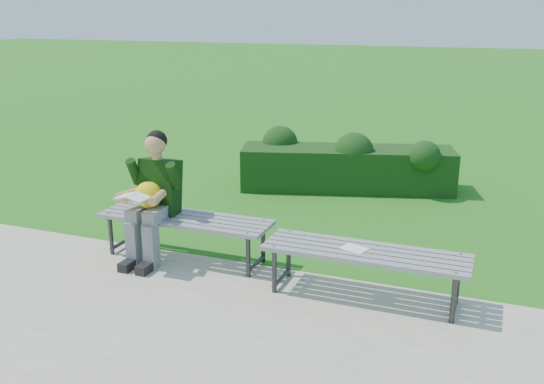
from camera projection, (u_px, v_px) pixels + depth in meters
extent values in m
plane|color=#236E17|center=(244.00, 264.00, 6.17)|extent=(80.00, 80.00, 0.00)
cube|color=#A69F8D|center=(151.00, 349.00, 4.60)|extent=(30.00, 3.50, 0.02)
cube|color=#184318|center=(347.00, 169.00, 8.70)|extent=(3.09, 1.55, 0.60)
sphere|color=#184318|center=(280.00, 144.00, 9.04)|extent=(0.67, 0.67, 0.54)
sphere|color=#184318|center=(354.00, 152.00, 8.50)|extent=(0.69, 0.69, 0.55)
sphere|color=#184318|center=(424.00, 157.00, 8.24)|extent=(0.55, 0.55, 0.44)
cube|color=gray|center=(175.00, 225.00, 5.96)|extent=(1.80, 0.08, 0.04)
cube|color=gray|center=(180.00, 222.00, 6.06)|extent=(1.80, 0.08, 0.04)
cube|color=gray|center=(185.00, 219.00, 6.15)|extent=(1.80, 0.09, 0.04)
cube|color=gray|center=(190.00, 216.00, 6.24)|extent=(1.80, 0.09, 0.04)
cube|color=gray|center=(195.00, 213.00, 6.33)|extent=(1.80, 0.09, 0.04)
cylinder|color=#2D2D30|center=(111.00, 236.00, 6.31)|extent=(0.04, 0.04, 0.41)
cylinder|color=#2D2D30|center=(132.00, 224.00, 6.65)|extent=(0.04, 0.04, 0.41)
cylinder|color=#2D2D30|center=(120.00, 214.00, 6.43)|extent=(0.04, 0.42, 0.04)
cylinder|color=#2D2D30|center=(123.00, 242.00, 6.52)|extent=(0.04, 0.42, 0.04)
cylinder|color=gray|center=(108.00, 214.00, 6.23)|extent=(0.02, 0.02, 0.01)
cylinder|color=gray|center=(131.00, 202.00, 6.60)|extent=(0.02, 0.02, 0.01)
cylinder|color=#2D2D30|center=(248.00, 257.00, 5.77)|extent=(0.04, 0.04, 0.41)
cylinder|color=#2D2D30|center=(263.00, 243.00, 6.11)|extent=(0.04, 0.04, 0.41)
cylinder|color=#2D2D30|center=(256.00, 232.00, 5.89)|extent=(0.04, 0.42, 0.04)
cylinder|color=#2D2D30|center=(256.00, 263.00, 5.98)|extent=(0.04, 0.42, 0.04)
cylinder|color=gray|center=(247.00, 233.00, 5.69)|extent=(0.02, 0.02, 0.01)
cylinder|color=gray|center=(264.00, 219.00, 6.06)|extent=(0.02, 0.02, 0.01)
cube|color=gray|center=(360.00, 261.00, 5.10)|extent=(1.80, 0.08, 0.04)
cube|color=gray|center=(363.00, 257.00, 5.20)|extent=(1.80, 0.08, 0.04)
cube|color=gray|center=(365.00, 252.00, 5.29)|extent=(1.80, 0.08, 0.04)
cube|color=gray|center=(368.00, 248.00, 5.38)|extent=(1.80, 0.08, 0.04)
cube|color=gray|center=(371.00, 244.00, 5.47)|extent=(1.80, 0.09, 0.04)
cylinder|color=#2D2D30|center=(274.00, 271.00, 5.45)|extent=(0.04, 0.04, 0.41)
cylinder|color=#2D2D30|center=(289.00, 256.00, 5.79)|extent=(0.04, 0.04, 0.41)
cylinder|color=#2D2D30|center=(282.00, 245.00, 5.57)|extent=(0.04, 0.42, 0.04)
cylinder|color=#2D2D30|center=(282.00, 278.00, 5.67)|extent=(0.04, 0.42, 0.04)
cylinder|color=gray|center=(274.00, 246.00, 5.37)|extent=(0.02, 0.02, 0.01)
cylinder|color=gray|center=(289.00, 231.00, 5.74)|extent=(0.02, 0.02, 0.01)
cylinder|color=#2D2D30|center=(454.00, 300.00, 4.91)|extent=(0.04, 0.04, 0.41)
cylinder|color=#2D2D30|center=(458.00, 281.00, 5.25)|extent=(0.04, 0.04, 0.41)
cylinder|color=#2D2D30|center=(458.00, 270.00, 5.03)|extent=(0.04, 0.42, 0.04)
cylinder|color=#2D2D30|center=(454.00, 306.00, 5.13)|extent=(0.04, 0.42, 0.04)
cylinder|color=gray|center=(456.00, 273.00, 4.83)|extent=(0.02, 0.02, 0.01)
cylinder|color=gray|center=(460.00, 254.00, 5.20)|extent=(0.02, 0.02, 0.01)
cube|color=gray|center=(142.00, 211.00, 6.12)|extent=(0.14, 0.42, 0.13)
cube|color=gray|center=(159.00, 213.00, 6.05)|extent=(0.14, 0.42, 0.13)
cube|color=gray|center=(134.00, 244.00, 6.04)|extent=(0.12, 0.13, 0.45)
cube|color=gray|center=(151.00, 246.00, 5.97)|extent=(0.12, 0.13, 0.45)
cube|color=black|center=(129.00, 264.00, 6.00)|extent=(0.11, 0.26, 0.09)
cube|color=black|center=(147.00, 267.00, 5.94)|extent=(0.11, 0.26, 0.09)
cube|color=black|center=(160.00, 186.00, 6.20)|extent=(0.40, 0.30, 0.59)
cylinder|color=tan|center=(157.00, 156.00, 6.09)|extent=(0.10, 0.10, 0.08)
sphere|color=tan|center=(155.00, 144.00, 6.04)|extent=(0.21, 0.21, 0.21)
sphere|color=black|center=(157.00, 141.00, 6.05)|extent=(0.21, 0.21, 0.21)
cylinder|color=black|center=(134.00, 171.00, 6.15)|extent=(0.10, 0.21, 0.30)
cylinder|color=black|center=(174.00, 176.00, 5.99)|extent=(0.10, 0.21, 0.30)
cylinder|color=tan|center=(128.00, 194.00, 5.98)|extent=(0.14, 0.31, 0.08)
cylinder|color=tan|center=(158.00, 198.00, 5.86)|extent=(0.14, 0.31, 0.08)
sphere|color=tan|center=(125.00, 199.00, 5.81)|extent=(0.09, 0.09, 0.09)
sphere|color=tan|center=(142.00, 202.00, 5.74)|extent=(0.09, 0.09, 0.09)
sphere|color=yellow|center=(148.00, 195.00, 6.01)|extent=(0.27, 0.27, 0.27)
cone|color=#FF5F0A|center=(142.00, 199.00, 5.91)|extent=(0.08, 0.08, 0.08)
cone|color=black|center=(147.00, 182.00, 5.99)|extent=(0.03, 0.05, 0.08)
cone|color=black|center=(150.00, 183.00, 5.99)|extent=(0.03, 0.04, 0.07)
sphere|color=white|center=(139.00, 194.00, 5.93)|extent=(0.05, 0.05, 0.05)
sphere|color=white|center=(147.00, 195.00, 5.90)|extent=(0.05, 0.05, 0.05)
cube|color=white|center=(125.00, 196.00, 5.77)|extent=(0.15, 0.20, 0.05)
cube|color=white|center=(139.00, 197.00, 5.72)|extent=(0.15, 0.20, 0.05)
cube|color=white|center=(354.00, 248.00, 5.32)|extent=(0.26, 0.22, 0.01)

